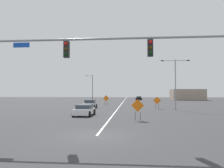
# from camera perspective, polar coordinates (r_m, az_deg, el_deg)

# --- Properties ---
(ground) EXTENTS (213.08, 213.08, 0.00)m
(ground) POSITION_cam_1_polar(r_m,az_deg,el_deg) (13.67, -4.13, -13.75)
(ground) COLOR #38383A
(road_centre_stripe) EXTENTS (0.16, 118.38, 0.01)m
(road_centre_stripe) POSITION_cam_1_polar(r_m,az_deg,el_deg) (72.50, 3.32, -4.41)
(road_centre_stripe) COLOR white
(road_centre_stripe) RESTS_ON ground
(traffic_signal_assembly) EXTENTS (16.09, 0.44, 6.44)m
(traffic_signal_assembly) POSITION_cam_1_polar(r_m,az_deg,el_deg) (13.44, 8.65, 7.73)
(traffic_signal_assembly) COLOR gray
(traffic_signal_assembly) RESTS_ON ground
(street_lamp_mid_right) EXTENTS (2.32, 0.24, 8.54)m
(street_lamp_mid_right) POSITION_cam_1_polar(r_m,az_deg,el_deg) (71.98, -5.40, -0.66)
(street_lamp_mid_right) COLOR black
(street_lamp_mid_right) RESTS_ON ground
(street_lamp_near_right) EXTENTS (4.41, 0.24, 7.86)m
(street_lamp_near_right) POSITION_cam_1_polar(r_m,az_deg,el_deg) (34.54, 16.70, 1.18)
(street_lamp_near_right) COLOR gray
(street_lamp_near_right) RESTS_ON ground
(construction_sign_right_shoulder) EXTENTS (1.39, 0.34, 2.10)m
(construction_sign_right_shoulder) POSITION_cam_1_polar(r_m,az_deg,el_deg) (47.73, -1.61, -3.96)
(construction_sign_right_shoulder) COLOR orange
(construction_sign_right_shoulder) RESTS_ON ground
(construction_sign_left_shoulder) EXTENTS (1.26, 0.09, 2.07)m
(construction_sign_left_shoulder) POSITION_cam_1_polar(r_m,az_deg,el_deg) (20.88, 6.91, -6.08)
(construction_sign_left_shoulder) COLOR orange
(construction_sign_left_shoulder) RESTS_ON ground
(construction_sign_right_lane) EXTENTS (1.29, 0.17, 2.02)m
(construction_sign_right_lane) POSITION_cam_1_polar(r_m,az_deg,el_deg) (36.13, 12.04, -4.52)
(construction_sign_right_lane) COLOR orange
(construction_sign_right_lane) RESTS_ON ground
(car_white_far) EXTENTS (2.16, 3.86, 1.28)m
(car_white_far) POSITION_cam_1_polar(r_m,az_deg,el_deg) (25.36, -7.46, -7.00)
(car_white_far) COLOR white
(car_white_far) RESTS_ON ground
(car_silver_approaching) EXTENTS (2.22, 4.09, 1.43)m
(car_silver_approaching) POSITION_cam_1_polar(r_m,az_deg,el_deg) (37.15, -5.91, -5.41)
(car_silver_approaching) COLOR #B7BABF
(car_silver_approaching) RESTS_ON ground
(car_black_near) EXTENTS (2.17, 4.57, 1.32)m
(car_black_near) POSITION_cam_1_polar(r_m,az_deg,el_deg) (77.42, 7.19, -3.79)
(car_black_near) COLOR black
(car_black_near) RESTS_ON ground
(roadside_building_east) EXTENTS (10.88, 8.04, 3.84)m
(roadside_building_east) POSITION_cam_1_polar(r_m,az_deg,el_deg) (79.77, 19.59, -2.71)
(roadside_building_east) COLOR gray
(roadside_building_east) RESTS_ON ground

